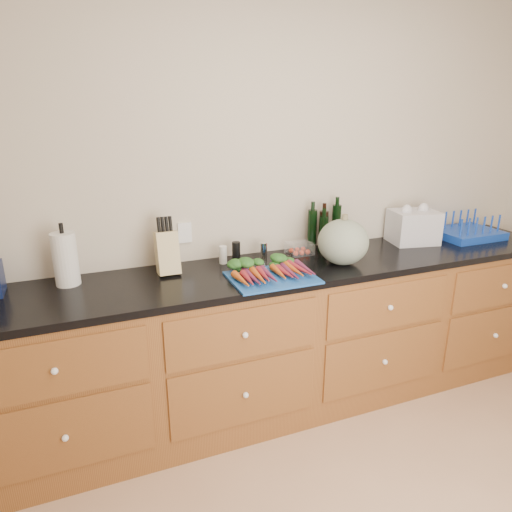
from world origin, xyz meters
name	(u,v)px	position (x,y,z in m)	size (l,w,h in m)	color
wall_back	(276,195)	(0.00, 1.62, 1.30)	(4.10, 0.05, 2.60)	beige
cabinets	(295,338)	(0.00, 1.30, 0.45)	(3.60, 0.64, 0.90)	brown
countertop	(297,268)	(0.00, 1.30, 0.92)	(3.64, 0.62, 0.04)	black
cutting_board	(272,278)	(-0.23, 1.14, 0.95)	(0.46, 0.35, 0.01)	#184EA0
carrots	(269,270)	(-0.23, 1.18, 0.98)	(0.41, 0.30, 0.06)	#CB5517
squash	(343,242)	(0.25, 1.21, 1.07)	(0.30, 0.30, 0.27)	slate
paper_towel	(65,259)	(-1.26, 1.46, 1.08)	(0.12, 0.12, 0.28)	silver
knife_block	(167,253)	(-0.74, 1.44, 1.06)	(0.12, 0.12, 0.24)	tan
grinder_salt	(223,255)	(-0.40, 1.48, 0.99)	(0.05, 0.05, 0.11)	silver
grinder_pepper	(236,252)	(-0.32, 1.48, 1.00)	(0.05, 0.05, 0.12)	black
canister_chrome	(264,250)	(-0.14, 1.48, 0.99)	(0.04, 0.04, 0.10)	silver
tomato_box	(300,249)	(0.10, 1.47, 0.98)	(0.16, 0.13, 0.07)	white
bottles	(324,230)	(0.29, 1.51, 1.07)	(0.24, 0.12, 0.28)	black
grocery_bag	(413,227)	(0.94, 1.42, 1.05)	(0.30, 0.24, 0.22)	silver
dish_rack	(467,232)	(1.38, 1.38, 0.98)	(0.43, 0.34, 0.17)	#123AA6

